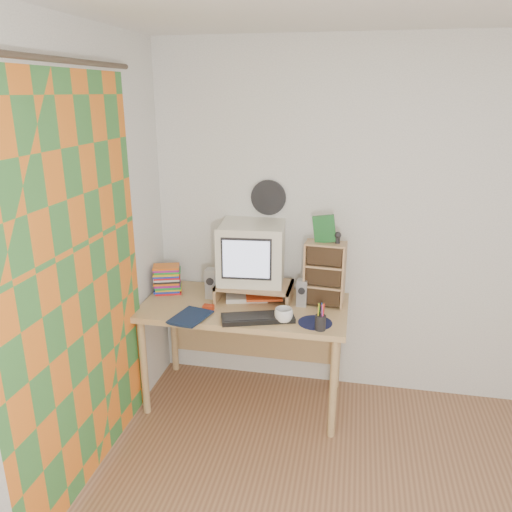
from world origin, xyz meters
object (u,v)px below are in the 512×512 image
at_px(keyboard, 258,318).
at_px(dvd_stack, 167,275).
at_px(mug, 284,315).
at_px(desk, 246,319).
at_px(crt_monitor, 252,253).
at_px(cd_rack, 325,274).
at_px(diary, 177,313).

bearing_deg(keyboard, dvd_stack, 137.37).
distance_m(dvd_stack, mug, 0.96).
height_order(desk, crt_monitor, crt_monitor).
distance_m(dvd_stack, cd_rack, 1.13).
distance_m(keyboard, cd_rack, 0.55).
bearing_deg(crt_monitor, dvd_stack, 178.95).
xyz_separation_m(keyboard, cd_rack, (0.39, 0.33, 0.21)).
xyz_separation_m(desk, dvd_stack, (-0.59, 0.04, 0.27)).
bearing_deg(desk, mug, -42.48).
bearing_deg(cd_rack, desk, -170.00).
bearing_deg(dvd_stack, cd_rack, -18.22).
bearing_deg(diary, cd_rack, 35.73).
height_order(crt_monitor, cd_rack, crt_monitor).
bearing_deg(desk, crt_monitor, 77.26).
distance_m(crt_monitor, cd_rack, 0.52).
relative_size(desk, diary, 5.79).
distance_m(desk, diary, 0.53).
bearing_deg(diary, desk, 53.89).
xyz_separation_m(cd_rack, diary, (-0.92, -0.37, -0.20)).
relative_size(crt_monitor, dvd_stack, 1.65).
xyz_separation_m(keyboard, mug, (0.17, 0.01, 0.03)).
bearing_deg(mug, crt_monitor, 127.91).
height_order(desk, cd_rack, cd_rack).
xyz_separation_m(crt_monitor, mug, (0.28, -0.37, -0.28)).
xyz_separation_m(desk, diary, (-0.39, -0.33, 0.16)).
xyz_separation_m(keyboard, diary, (-0.52, -0.04, 0.01)).
bearing_deg(crt_monitor, diary, -139.41).
distance_m(mug, diary, 0.69).
xyz_separation_m(cd_rack, mug, (-0.23, -0.32, -0.18)).
xyz_separation_m(crt_monitor, diary, (-0.41, -0.42, -0.30)).
distance_m(keyboard, dvd_stack, 0.81).
relative_size(crt_monitor, mug, 3.67).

